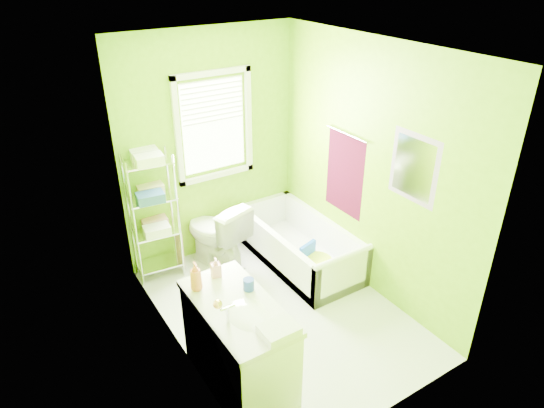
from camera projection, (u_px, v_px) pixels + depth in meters
ground at (281, 311)px, 4.94m from camera, size 2.90×2.90×0.00m
room_envelope at (282, 173)px, 4.21m from camera, size 2.14×2.94×2.62m
window at (214, 121)px, 5.27m from camera, size 0.92×0.05×1.22m
door at (235, 333)px, 3.23m from camera, size 0.09×0.80×2.00m
right_wall_decor at (370, 171)px, 4.80m from camera, size 0.04×1.48×1.17m
bathtub at (300, 250)px, 5.63m from camera, size 0.76×1.62×0.52m
toilet at (216, 234)px, 5.50m from camera, size 0.66×0.90×0.81m
vanity at (239, 342)px, 3.94m from camera, size 0.56×1.09×1.08m
wire_shelf_unit at (154, 203)px, 5.11m from camera, size 0.52×0.42×1.48m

